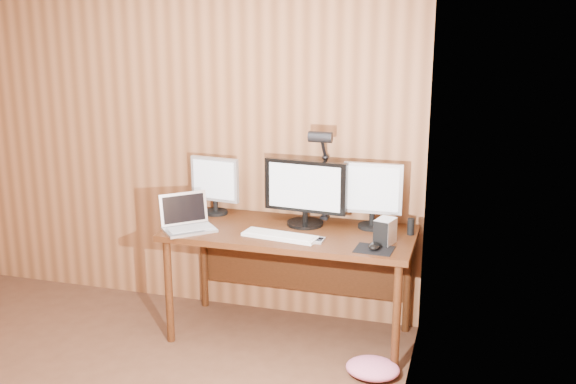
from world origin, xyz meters
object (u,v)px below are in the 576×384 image
at_px(mouse, 374,246).
at_px(desk_lamp, 323,162).
at_px(desk, 293,244).
at_px(monitor_left, 215,184).
at_px(monitor_right, 373,193).
at_px(laptop, 187,221).
at_px(keyboard, 280,236).
at_px(hard_drive, 385,231).
at_px(phone, 319,240).
at_px(speaker, 411,227).
at_px(monitor_center, 305,192).

relative_size(mouse, desk_lamp, 0.17).
distance_m(desk, mouse, 0.66).
height_order(monitor_left, mouse, monitor_left).
xyz_separation_m(monitor_right, laptop, (-1.15, -0.36, -0.18)).
distance_m(keyboard, hard_drive, 0.65).
bearing_deg(monitor_right, desk_lamp, 173.77).
bearing_deg(laptop, monitor_right, -24.87).
relative_size(laptop, phone, 3.52).
xyz_separation_m(monitor_left, phone, (0.83, -0.37, -0.21)).
relative_size(laptop, speaker, 3.75).
height_order(phone, desk_lamp, desk_lamp).
distance_m(monitor_center, speaker, 0.72).
distance_m(mouse, speaker, 0.39).
relative_size(monitor_center, laptop, 1.40).
bearing_deg(monitor_right, laptop, -164.95).
xyz_separation_m(monitor_center, phone, (0.17, -0.30, -0.22)).
distance_m(hard_drive, phone, 0.41).
bearing_deg(phone, mouse, -7.01).
xyz_separation_m(desk, monitor_left, (-0.60, 0.14, 0.34)).
relative_size(monitor_center, keyboard, 1.13).
xyz_separation_m(laptop, phone, (0.88, -0.00, -0.05)).
height_order(monitor_left, phone, monitor_left).
bearing_deg(mouse, speaker, 52.00).
bearing_deg(desk, phone, -44.87).
bearing_deg(keyboard, mouse, 2.25).
relative_size(laptop, hard_drive, 2.42).
bearing_deg(hard_drive, speaker, 74.34).
bearing_deg(monitor_center, laptop, -152.72).
bearing_deg(keyboard, hard_drive, 13.47).
height_order(desk, monitor_right, monitor_right).
xyz_separation_m(monitor_center, monitor_left, (-0.67, 0.07, -0.01)).
relative_size(monitor_right, laptop, 1.09).
bearing_deg(speaker, keyboard, -159.96).
height_order(desk, phone, phone).
bearing_deg(hard_drive, monitor_right, 129.45).
distance_m(desk, hard_drive, 0.68).
bearing_deg(laptop, desk_lamp, -16.89).
bearing_deg(laptop, keyboard, -41.91).
xyz_separation_m(desk, keyboard, (-0.02, -0.23, 0.13)).
bearing_deg(desk, laptop, -160.61).
height_order(hard_drive, phone, hard_drive).
bearing_deg(phone, monitor_left, 157.90).
xyz_separation_m(monitor_left, keyboard, (0.58, -0.37, -0.20)).
distance_m(monitor_right, keyboard, 0.67).
distance_m(monitor_left, hard_drive, 1.27).
relative_size(monitor_center, mouse, 4.96).
bearing_deg(mouse, desk, 143.38).
distance_m(laptop, speaker, 1.44).
distance_m(keyboard, mouse, 0.61).
bearing_deg(desk_lamp, monitor_left, -175.33).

